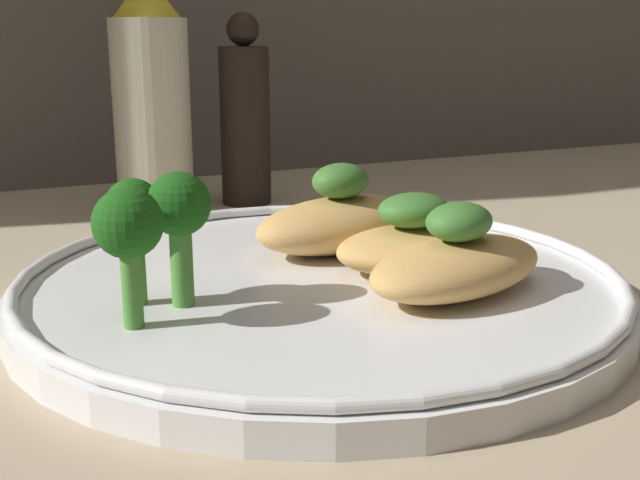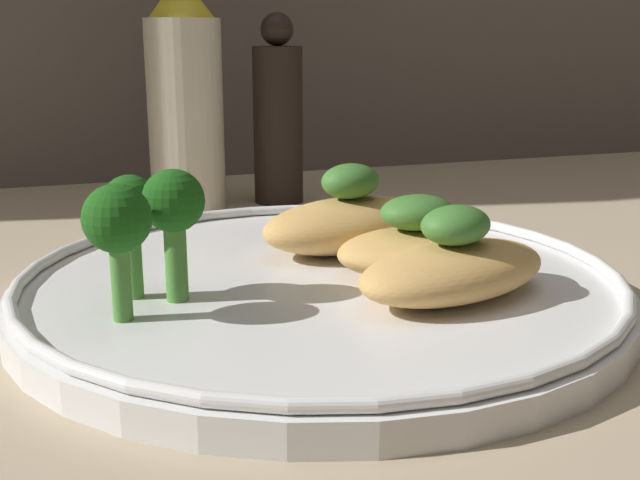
# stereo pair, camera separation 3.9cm
# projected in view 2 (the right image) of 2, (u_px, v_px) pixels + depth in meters

# --- Properties ---
(ground_plane) EXTENTS (1.80, 1.80, 0.01)m
(ground_plane) POSITION_uv_depth(u_px,v_px,m) (320.00, 314.00, 0.41)
(ground_plane) COLOR tan
(plate) EXTENTS (0.30, 0.30, 0.02)m
(plate) POSITION_uv_depth(u_px,v_px,m) (320.00, 286.00, 0.40)
(plate) COLOR white
(plate) RESTS_ON ground_plane
(grilled_meat_front) EXTENTS (0.11, 0.08, 0.04)m
(grilled_meat_front) POSITION_uv_depth(u_px,v_px,m) (454.00, 266.00, 0.37)
(grilled_meat_front) COLOR tan
(grilled_meat_front) RESTS_ON plate
(grilled_meat_middle) EXTENTS (0.08, 0.06, 0.04)m
(grilled_meat_middle) POSITION_uv_depth(u_px,v_px,m) (416.00, 245.00, 0.41)
(grilled_meat_middle) COLOR tan
(grilled_meat_middle) RESTS_ON plate
(grilled_meat_back) EXTENTS (0.11, 0.07, 0.05)m
(grilled_meat_back) POSITION_uv_depth(u_px,v_px,m) (350.00, 221.00, 0.45)
(grilled_meat_back) COLOR tan
(grilled_meat_back) RESTS_ON plate
(broccoli_bunch) EXTENTS (0.06, 0.06, 0.06)m
(broccoli_bunch) POSITION_uv_depth(u_px,v_px,m) (142.00, 215.00, 0.35)
(broccoli_bunch) COLOR #4C8E38
(broccoli_bunch) RESTS_ON plate
(sauce_bottle) EXTENTS (0.06, 0.06, 0.17)m
(sauce_bottle) POSITION_uv_depth(u_px,v_px,m) (185.00, 100.00, 0.60)
(sauce_bottle) COLOR beige
(sauce_bottle) RESTS_ON ground_plane
(pepper_grinder) EXTENTS (0.04, 0.04, 0.15)m
(pepper_grinder) POSITION_uv_depth(u_px,v_px,m) (278.00, 118.00, 0.63)
(pepper_grinder) COLOR black
(pepper_grinder) RESTS_ON ground_plane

